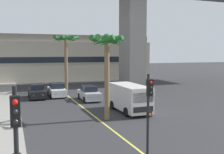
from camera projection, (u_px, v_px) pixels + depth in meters
lane_stripe_center at (78, 103)px, 27.29m from camera, size 0.14×56.00×0.01m
pier_building_backdrop at (47, 58)px, 49.61m from camera, size 38.47×8.04×8.24m
car_queue_front at (37, 92)px, 30.38m from camera, size 1.89×4.13×1.56m
car_queue_second at (57, 90)px, 31.45m from camera, size 1.84×4.10×1.56m
car_queue_third at (89, 94)px, 29.03m from camera, size 1.89×4.13×1.56m
delivery_van at (129, 97)px, 23.28m from camera, size 2.19×5.26×2.36m
traffic_light_left_sidewalk_corner at (16, 146)px, 6.66m from camera, size 0.24×0.37×4.20m
traffic_light_median_near at (149, 107)px, 12.15m from camera, size 0.24×0.37×4.20m
palm_tree_near_median at (107, 50)px, 20.30m from camera, size 2.80×2.81×6.57m
palm_tree_mid_median at (66, 46)px, 34.61m from camera, size 3.41×3.43×7.44m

